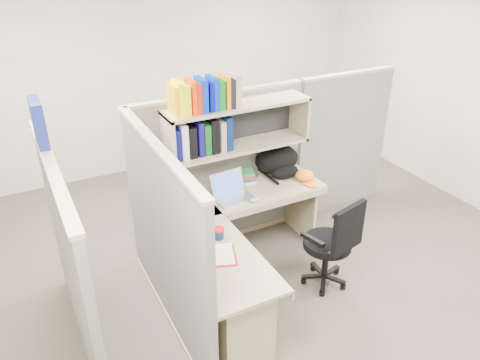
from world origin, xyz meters
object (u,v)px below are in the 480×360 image
laptop (234,188)px  snack_canister (219,233)px  backpack (280,162)px  task_chair (330,256)px  desk (238,280)px

laptop → snack_canister: bearing=-133.4°
backpack → snack_canister: bearing=-128.7°
snack_canister → task_chair: size_ratio=0.10×
laptop → backpack: size_ratio=0.71×
backpack → snack_canister: 1.29m
laptop → task_chair: size_ratio=0.37×
snack_canister → task_chair: 1.13m
laptop → snack_canister: size_ratio=3.65×
backpack → task_chair: bearing=-76.5°
backpack → snack_canister: backpack is taller
desk → snack_canister: bearing=103.5°
desk → backpack: bearing=44.7°
desk → task_chair: size_ratio=1.88×
task_chair → backpack: bearing=87.7°
desk → snack_canister: size_ratio=18.57×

